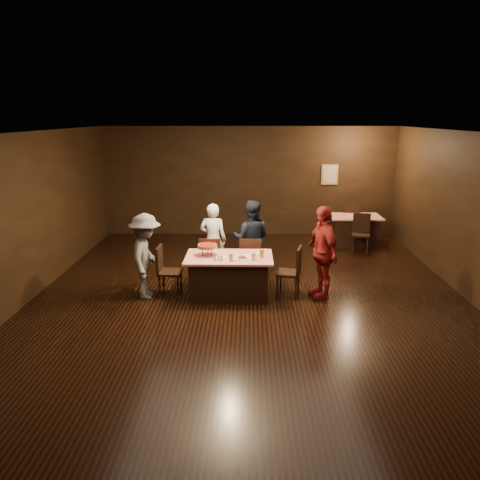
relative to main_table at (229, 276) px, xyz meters
name	(u,v)px	position (x,y,z in m)	size (l,w,h in m)	color
room	(250,184)	(0.38, -0.29, 1.75)	(10.00, 10.04, 3.02)	black
main_table	(229,276)	(0.00, 0.00, 0.00)	(1.60, 1.00, 0.77)	#B8160C
back_table	(354,230)	(3.11, 3.62, 0.00)	(1.30, 0.90, 0.77)	#A20B0A
chair_far_left	(211,259)	(-0.40, 0.75, 0.09)	(0.42, 0.42, 0.95)	black
chair_far_right	(250,259)	(0.40, 0.75, 0.09)	(0.42, 0.42, 0.95)	black
chair_end_left	(170,271)	(-1.10, 0.00, 0.09)	(0.42, 0.42, 0.95)	black
chair_end_right	(288,272)	(1.10, 0.00, 0.09)	(0.42, 0.42, 0.95)	black
chair_back_near	(361,234)	(3.11, 2.92, 0.09)	(0.42, 0.42, 0.95)	black
chair_back_far	(350,222)	(3.11, 4.22, 0.09)	(0.42, 0.42, 0.95)	black
diner_white_jacket	(213,240)	(-0.38, 1.18, 0.38)	(0.56, 0.37, 1.54)	white
diner_navy_hoodie	(251,239)	(0.41, 1.13, 0.42)	(0.78, 0.61, 1.61)	black
diner_grey_knit	(146,256)	(-1.52, -0.10, 0.40)	(1.02, 0.59, 1.58)	slate
diner_red_shirt	(322,252)	(1.71, 0.01, 0.47)	(1.01, 0.42, 1.72)	maroon
pizza_stand	(207,246)	(-0.40, 0.05, 0.57)	(0.38, 0.38, 0.22)	black
plate_with_slice	(242,258)	(0.25, -0.18, 0.41)	(0.25, 0.25, 0.06)	white
plate_empty	(259,254)	(0.55, 0.15, 0.39)	(0.25, 0.25, 0.01)	white
glass_front_left	(231,257)	(0.05, -0.30, 0.46)	(0.08, 0.08, 0.14)	silver
glass_front_right	(254,257)	(0.45, -0.25, 0.46)	(0.08, 0.08, 0.14)	silver
glass_amber	(262,254)	(0.60, -0.05, 0.46)	(0.08, 0.08, 0.14)	#BF7F26
condiments	(218,258)	(-0.18, -0.28, 0.43)	(0.17, 0.10, 0.09)	silver
napkin_center	(245,256)	(0.30, 0.00, 0.39)	(0.16, 0.16, 0.01)	white
napkin_left	(221,257)	(-0.15, -0.05, 0.39)	(0.16, 0.16, 0.01)	white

